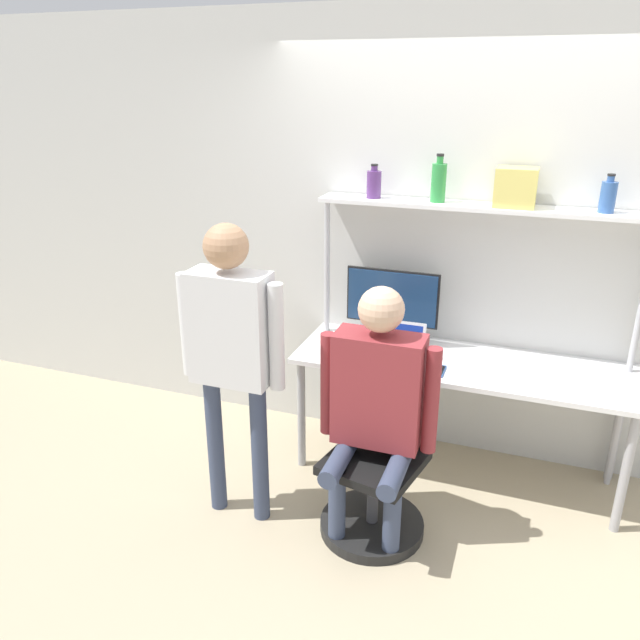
{
  "coord_description": "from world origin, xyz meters",
  "views": [
    {
      "loc": [
        0.34,
        -3.05,
        2.29
      ],
      "look_at": [
        -0.7,
        -0.17,
        1.1
      ],
      "focal_mm": 35.0,
      "sensor_mm": 36.0,
      "label": 1
    }
  ],
  "objects_px": {
    "laptop": "(398,351)",
    "bottle_green": "(439,182)",
    "person_seated": "(376,397)",
    "office_chair": "(377,483)",
    "person_standing": "(231,339)",
    "bottle_blue": "(608,196)",
    "monitor": "(392,302)",
    "storage_box": "(516,187)",
    "cell_phone": "(438,371)",
    "bottle_purple": "(374,184)"
  },
  "relations": [
    {
      "from": "monitor",
      "to": "bottle_green",
      "type": "relative_size",
      "value": 2.14
    },
    {
      "from": "bottle_purple",
      "to": "person_standing",
      "type": "bearing_deg",
      "value": -114.87
    },
    {
      "from": "office_chair",
      "to": "person_seated",
      "type": "distance_m",
      "value": 0.54
    },
    {
      "from": "laptop",
      "to": "bottle_blue",
      "type": "height_order",
      "value": "bottle_blue"
    },
    {
      "from": "office_chair",
      "to": "bottle_purple",
      "type": "distance_m",
      "value": 1.7
    },
    {
      "from": "bottle_blue",
      "to": "storage_box",
      "type": "bearing_deg",
      "value": 180.0
    },
    {
      "from": "laptop",
      "to": "cell_phone",
      "type": "xyz_separation_m",
      "value": [
        0.25,
        -0.07,
        -0.06
      ]
    },
    {
      "from": "monitor",
      "to": "bottle_green",
      "type": "bearing_deg",
      "value": 10.64
    },
    {
      "from": "cell_phone",
      "to": "bottle_green",
      "type": "distance_m",
      "value": 1.07
    },
    {
      "from": "person_standing",
      "to": "storage_box",
      "type": "distance_m",
      "value": 1.74
    },
    {
      "from": "person_seated",
      "to": "person_standing",
      "type": "bearing_deg",
      "value": -172.6
    },
    {
      "from": "bottle_purple",
      "to": "bottle_blue",
      "type": "bearing_deg",
      "value": 0.0
    },
    {
      "from": "person_standing",
      "to": "bottle_blue",
      "type": "bearing_deg",
      "value": 29.9
    },
    {
      "from": "person_standing",
      "to": "monitor",
      "type": "bearing_deg",
      "value": 57.33
    },
    {
      "from": "bottle_blue",
      "to": "laptop",
      "type": "bearing_deg",
      "value": -163.14
    },
    {
      "from": "person_standing",
      "to": "storage_box",
      "type": "relative_size",
      "value": 7.57
    },
    {
      "from": "monitor",
      "to": "bottle_purple",
      "type": "xyz_separation_m",
      "value": [
        -0.15,
        0.04,
        0.7
      ]
    },
    {
      "from": "monitor",
      "to": "bottle_green",
      "type": "distance_m",
      "value": 0.77
    },
    {
      "from": "bottle_blue",
      "to": "person_seated",
      "type": "bearing_deg",
      "value": -137.55
    },
    {
      "from": "person_seated",
      "to": "bottle_green",
      "type": "bearing_deg",
      "value": 84.2
    },
    {
      "from": "person_seated",
      "to": "office_chair",
      "type": "bearing_deg",
      "value": 78.46
    },
    {
      "from": "cell_phone",
      "to": "storage_box",
      "type": "bearing_deg",
      "value": 52.01
    },
    {
      "from": "bottle_green",
      "to": "bottle_blue",
      "type": "xyz_separation_m",
      "value": [
        0.88,
        -0.0,
        -0.03
      ]
    },
    {
      "from": "monitor",
      "to": "cell_phone",
      "type": "height_order",
      "value": "monitor"
    },
    {
      "from": "monitor",
      "to": "bottle_purple",
      "type": "distance_m",
      "value": 0.72
    },
    {
      "from": "office_chair",
      "to": "bottle_blue",
      "type": "relative_size",
      "value": 4.52
    },
    {
      "from": "person_seated",
      "to": "bottle_green",
      "type": "relative_size",
      "value": 5.15
    },
    {
      "from": "person_standing",
      "to": "bottle_green",
      "type": "distance_m",
      "value": 1.47
    },
    {
      "from": "cell_phone",
      "to": "bottle_green",
      "type": "height_order",
      "value": "bottle_green"
    },
    {
      "from": "person_seated",
      "to": "storage_box",
      "type": "height_order",
      "value": "storage_box"
    },
    {
      "from": "office_chair",
      "to": "bottle_blue",
      "type": "distance_m",
      "value": 1.93
    },
    {
      "from": "monitor",
      "to": "person_seated",
      "type": "xyz_separation_m",
      "value": [
        0.14,
        -0.85,
        -0.21
      ]
    },
    {
      "from": "laptop",
      "to": "bottle_green",
      "type": "relative_size",
      "value": 1.09
    },
    {
      "from": "cell_phone",
      "to": "bottle_green",
      "type": "bearing_deg",
      "value": 109.55
    },
    {
      "from": "person_standing",
      "to": "bottle_green",
      "type": "bearing_deg",
      "value": 49.82
    },
    {
      "from": "cell_phone",
      "to": "bottle_blue",
      "type": "distance_m",
      "value": 1.28
    },
    {
      "from": "office_chair",
      "to": "laptop",
      "type": "bearing_deg",
      "value": 93.94
    },
    {
      "from": "bottle_purple",
      "to": "storage_box",
      "type": "distance_m",
      "value": 0.8
    },
    {
      "from": "person_seated",
      "to": "storage_box",
      "type": "bearing_deg",
      "value": 60.2
    },
    {
      "from": "bottle_purple",
      "to": "laptop",
      "type": "bearing_deg",
      "value": -49.83
    },
    {
      "from": "bottle_green",
      "to": "bottle_blue",
      "type": "distance_m",
      "value": 0.88
    },
    {
      "from": "monitor",
      "to": "office_chair",
      "type": "height_order",
      "value": "monitor"
    },
    {
      "from": "person_seated",
      "to": "bottle_purple",
      "type": "bearing_deg",
      "value": 107.77
    },
    {
      "from": "monitor",
      "to": "cell_phone",
      "type": "bearing_deg",
      "value": -42.27
    },
    {
      "from": "cell_phone",
      "to": "storage_box",
      "type": "xyz_separation_m",
      "value": [
        0.29,
        0.37,
        0.98
      ]
    },
    {
      "from": "bottle_green",
      "to": "storage_box",
      "type": "bearing_deg",
      "value": -0.0
    },
    {
      "from": "monitor",
      "to": "bottle_purple",
      "type": "bearing_deg",
      "value": 163.84
    },
    {
      "from": "cell_phone",
      "to": "bottle_green",
      "type": "relative_size",
      "value": 0.56
    },
    {
      "from": "monitor",
      "to": "bottle_purple",
      "type": "height_order",
      "value": "bottle_purple"
    },
    {
      "from": "cell_phone",
      "to": "office_chair",
      "type": "bearing_deg",
      "value": -113.97
    }
  ]
}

